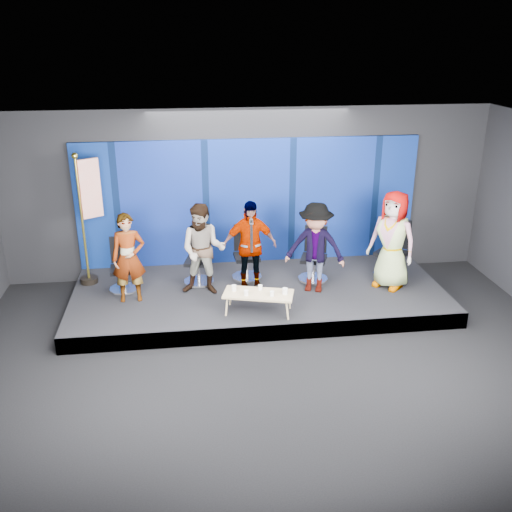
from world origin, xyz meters
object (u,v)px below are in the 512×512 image
object	(u,v)px
panelist_d	(315,248)
panelist_e	(392,240)
chair_b	(199,265)
chair_c	(246,261)
panelist_a	(129,258)
flag_stand	(89,215)
mug_d	(272,294)
coffee_table	(258,295)
chair_a	(123,273)
chair_d	(314,263)
panelist_b	(203,250)
mug_b	(246,293)
chair_e	(392,258)
mug_c	(260,287)
mug_e	(285,291)
panelist_c	(249,246)
mug_a	(234,288)

from	to	relation	value
panelist_d	panelist_e	world-z (taller)	panelist_e
chair_b	chair_c	xyz separation A→B (m)	(0.94, 0.11, 0.00)
panelist_a	flag_stand	xyz separation A→B (m)	(-0.77, 0.94, 0.53)
mug_d	chair_b	bearing A→B (deg)	126.97
panelist_e	coffee_table	xyz separation A→B (m)	(-2.64, -0.78, -0.60)
chair_a	chair_d	world-z (taller)	chair_d
mug_d	panelist_a	bearing A→B (deg)	158.80
panelist_b	mug_b	bearing A→B (deg)	-42.89
chair_e	mug_b	bearing A→B (deg)	-110.44
panelist_a	mug_c	xyz separation A→B (m)	(2.28, -0.66, -0.41)
mug_c	mug_b	bearing A→B (deg)	-143.65
chair_b	mug_c	distance (m)	1.65
chair_e	mug_b	xyz separation A→B (m)	(-3.07, -1.30, 0.03)
panelist_d	panelist_e	size ratio (longest dim) A/B	0.91
coffee_table	flag_stand	xyz separation A→B (m)	(-3.00, 1.74, 1.01)
chair_a	mug_e	bearing A→B (deg)	-30.14
panelist_a	chair_e	xyz separation A→B (m)	(5.08, 0.44, -0.44)
panelist_a	chair_c	bearing A→B (deg)	13.95
chair_d	mug_b	xyz separation A→B (m)	(-1.49, -1.34, 0.07)
chair_d	panelist_d	distance (m)	0.72
panelist_c	mug_a	distance (m)	1.05
mug_b	mug_d	size ratio (longest dim) A/B	1.04
flag_stand	mug_c	bearing A→B (deg)	-60.03
panelist_e	mug_e	distance (m)	2.41
chair_c	chair_d	xyz separation A→B (m)	(1.30, -0.26, -0.00)
panelist_b	flag_stand	size ratio (longest dim) A/B	0.68
panelist_d	mug_b	xyz separation A→B (m)	(-1.38, -0.84, -0.44)
chair_e	mug_b	size ratio (longest dim) A/B	12.57
panelist_d	mug_a	distance (m)	1.75
panelist_b	mug_a	size ratio (longest dim) A/B	17.00
panelist_d	chair_c	bearing A→B (deg)	168.10
coffee_table	flag_stand	distance (m)	3.61
chair_d	coffee_table	world-z (taller)	chair_d
chair_a	mug_a	size ratio (longest dim) A/B	9.97
mug_a	mug_b	world-z (taller)	mug_a
chair_c	flag_stand	distance (m)	3.14
panelist_e	mug_a	world-z (taller)	panelist_e
panelist_a	flag_stand	size ratio (longest dim) A/B	0.64
chair_e	mug_a	size ratio (longest dim) A/B	11.45
panelist_c	panelist_d	distance (m)	1.22
mug_a	panelist_b	bearing A→B (deg)	122.21
mug_a	mug_c	distance (m)	0.46
panelist_b	mug_a	distance (m)	1.02
panelist_c	mug_e	world-z (taller)	panelist_c
mug_a	flag_stand	distance (m)	3.18
chair_c	mug_b	distance (m)	1.61
chair_e	mug_c	world-z (taller)	chair_e
panelist_a	mug_d	bearing A→B (deg)	-25.70
panelist_b	panelist_e	world-z (taller)	panelist_e
chair_b	mug_d	bearing A→B (deg)	-40.28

